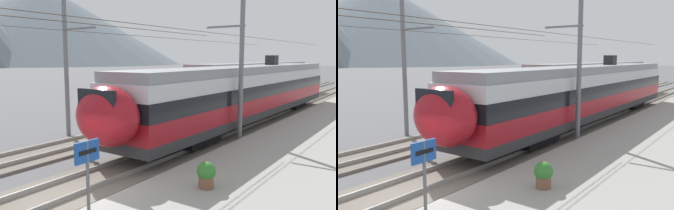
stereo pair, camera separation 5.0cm
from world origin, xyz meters
TOP-DOWN VIEW (x-y plane):
  - ground_plane at (0.00, 0.00)m, footprint 400.00×400.00m
  - track_near at (0.00, 0.82)m, footprint 120.00×3.00m
  - train_near_platform at (14.98, 0.82)m, footprint 26.66×3.00m
  - train_far_track at (28.23, 5.50)m, footprint 26.22×2.96m
  - catenary_mast_mid at (9.90, -0.84)m, footprint 44.71×2.11m
  - catenary_mast_far_side at (6.16, 7.61)m, footprint 44.71×2.59m
  - platform_sign at (-1.23, -2.23)m, footprint 0.70×0.08m
  - potted_plant_platform_edge at (2.66, -3.16)m, footprint 0.59×0.59m
  - mountain_right_ridge at (138.79, 201.75)m, footprint 186.89×186.89m

SIDE VIEW (x-z plane):
  - ground_plane at x=0.00m, z-range 0.00..0.00m
  - track_near at x=0.00m, z-range -0.07..0.21m
  - potted_plant_platform_edge at x=2.66m, z-range 0.44..1.28m
  - platform_sign at x=-1.23m, z-range 0.89..3.01m
  - train_far_track at x=28.23m, z-range 0.09..4.36m
  - train_near_platform at x=14.98m, z-range 0.09..4.36m
  - catenary_mast_mid at x=9.90m, z-range 0.23..7.38m
  - catenary_mast_far_side at x=6.16m, z-range 0.20..7.89m
  - mountain_right_ridge at x=138.79m, z-range 0.00..53.98m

